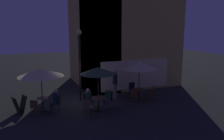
# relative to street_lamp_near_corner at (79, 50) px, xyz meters

# --- Properties ---
(ground_plane) EXTENTS (60.00, 60.00, 0.00)m
(ground_plane) POSITION_rel_street_lamp_near_corner_xyz_m (-0.32, -0.47, -3.23)
(ground_plane) COLOR #242724
(cafe_building) EXTENTS (7.65, 6.36, 9.34)m
(cafe_building) POSITION_rel_street_lamp_near_corner_xyz_m (3.45, 2.63, 1.44)
(cafe_building) COLOR tan
(cafe_building) RESTS_ON ground
(street_lamp_near_corner) EXTENTS (0.35, 0.35, 4.48)m
(street_lamp_near_corner) POSITION_rel_street_lamp_near_corner_xyz_m (0.00, 0.00, 0.00)
(street_lamp_near_corner) COLOR black
(street_lamp_near_corner) RESTS_ON ground
(menu_sandwich_board) EXTENTS (0.82, 0.77, 0.94)m
(menu_sandwich_board) POSITION_rel_street_lamp_near_corner_xyz_m (-3.59, -0.90, -2.74)
(menu_sandwich_board) COLOR black
(menu_sandwich_board) RESTS_ON ground
(cafe_table_0) EXTENTS (0.65, 0.65, 0.76)m
(cafe_table_0) POSITION_rel_street_lamp_near_corner_xyz_m (-2.41, -1.03, -2.71)
(cafe_table_0) COLOR black
(cafe_table_0) RESTS_ON ground
(cafe_table_1) EXTENTS (0.75, 0.75, 0.73)m
(cafe_table_1) POSITION_rel_street_lamp_near_corner_xyz_m (3.48, -1.33, -2.70)
(cafe_table_1) COLOR black
(cafe_table_1) RESTS_ON ground
(cafe_table_2) EXTENTS (0.80, 0.80, 0.76)m
(cafe_table_2) POSITION_rel_street_lamp_near_corner_xyz_m (0.42, -2.26, -2.65)
(cafe_table_2) COLOR black
(cafe_table_2) RESTS_ON ground
(patio_umbrella_0) EXTENTS (2.44, 2.44, 2.41)m
(patio_umbrella_0) POSITION_rel_street_lamp_near_corner_xyz_m (-2.41, -1.03, -1.04)
(patio_umbrella_0) COLOR black
(patio_umbrella_0) RESTS_ON ground
(patio_umbrella_1) EXTENTS (2.22, 2.22, 2.53)m
(patio_umbrella_1) POSITION_rel_street_lamp_near_corner_xyz_m (3.48, -1.33, -0.96)
(patio_umbrella_1) COLOR black
(patio_umbrella_1) RESTS_ON ground
(patio_umbrella_2) EXTENTS (1.92, 1.92, 2.49)m
(patio_umbrella_2) POSITION_rel_street_lamp_near_corner_xyz_m (0.42, -2.26, -0.94)
(patio_umbrella_2) COLOR black
(patio_umbrella_2) RESTS_ON ground
(cafe_chair_0) EXTENTS (0.59, 0.59, 0.91)m
(cafe_chair_0) POSITION_rel_street_lamp_near_corner_xyz_m (-2.85, -1.67, -2.67)
(cafe_chair_0) COLOR #4D3722
(cafe_chair_0) RESTS_ON ground
(cafe_chair_1) EXTENTS (0.53, 0.53, 0.94)m
(cafe_chair_1) POSITION_rel_street_lamp_near_corner_xyz_m (-1.67, -1.46, -2.66)
(cafe_chair_1) COLOR black
(cafe_chair_1) RESTS_ON ground
(cafe_chair_2) EXTENTS (0.44, 0.44, 0.97)m
(cafe_chair_2) POSITION_rel_street_lamp_near_corner_xyz_m (3.45, -0.53, -2.65)
(cafe_chair_2) COLOR black
(cafe_chair_2) RESTS_ON ground
(cafe_chair_3) EXTENTS (0.56, 0.56, 0.98)m
(cafe_chair_3) POSITION_rel_street_lamp_near_corner_xyz_m (2.83, -1.92, -2.64)
(cafe_chair_3) COLOR #543317
(cafe_chair_3) RESTS_ON ground
(cafe_chair_4) EXTENTS (0.53, 0.53, 0.89)m
(cafe_chair_4) POSITION_rel_street_lamp_near_corner_xyz_m (4.26, -1.73, -2.70)
(cafe_chair_4) COLOR brown
(cafe_chair_4) RESTS_ON ground
(cafe_chair_5) EXTENTS (0.53, 0.53, 0.92)m
(cafe_chair_5) POSITION_rel_street_lamp_near_corner_xyz_m (1.20, -1.90, -2.68)
(cafe_chair_5) COLOR #522F16
(cafe_chair_5) RESTS_ON ground
(cafe_chair_6) EXTENTS (0.59, 0.59, 0.94)m
(cafe_chair_6) POSITION_rel_street_lamp_near_corner_xyz_m (-0.03, -1.57, -2.66)
(cafe_chair_6) COLOR brown
(cafe_chair_6) RESTS_ON ground
(cafe_chair_7) EXTENTS (0.58, 0.58, 0.88)m
(cafe_chair_7) POSITION_rel_street_lamp_near_corner_xyz_m (-0.31, -2.64, -2.69)
(cafe_chair_7) COLOR brown
(cafe_chair_7) RESTS_ON ground
(patron_seated_0) EXTENTS (0.51, 0.45, 1.28)m
(patron_seated_0) POSITION_rel_street_lamp_near_corner_xyz_m (-1.79, -1.39, -2.51)
(patron_seated_0) COLOR #2E4639
(patron_seated_0) RESTS_ON ground
(patron_seated_1) EXTENTS (0.53, 0.46, 1.22)m
(patron_seated_1) POSITION_rel_street_lamp_near_corner_xyz_m (1.07, -1.96, -2.54)
(patron_seated_1) COLOR #57426E
(patron_seated_1) RESTS_ON ground
(patron_seated_2) EXTENTS (0.52, 0.56, 1.20)m
(patron_seated_2) POSITION_rel_street_lamp_near_corner_xyz_m (0.05, -1.69, -2.54)
(patron_seated_2) COLOR slate
(patron_seated_2) RESTS_ON ground
(patron_standing_3) EXTENTS (0.30, 0.30, 1.85)m
(patron_standing_3) POSITION_rel_street_lamp_near_corner_xyz_m (2.17, -0.53, -2.28)
(patron_standing_3) COLOR slate
(patron_standing_3) RESTS_ON ground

